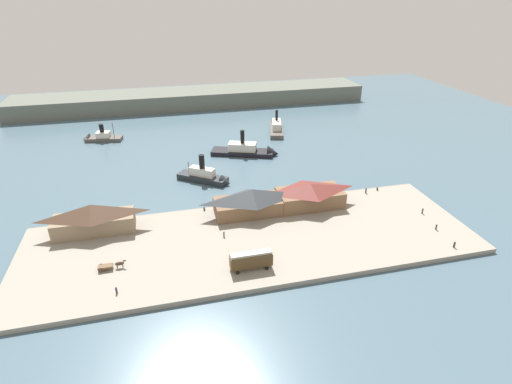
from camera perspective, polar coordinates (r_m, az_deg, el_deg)
name	(u,v)px	position (r m, az deg, el deg)	size (l,w,h in m)	color
ground_plane	(235,201)	(118.67, -2.93, -1.35)	(320.00, 320.00, 0.00)	#476070
quay_promenade	(253,241)	(99.93, -0.45, -6.90)	(110.00, 36.00, 1.20)	gray
seawall_edge	(238,206)	(115.33, -2.58, -1.96)	(110.00, 0.80, 1.00)	slate
ferry_shed_east_terminal	(93,218)	(108.09, -22.04, -3.44)	(19.90, 7.39, 7.77)	#847056
ferry_shed_customs_shed	(252,201)	(108.69, -0.55, -1.27)	(20.63, 8.86, 7.13)	brown
ferry_shed_central_terminal	(310,194)	(113.60, 7.64, -0.35)	(18.41, 9.76, 6.61)	brown
street_tram	(251,259)	(88.51, -0.70, -9.53)	(9.28, 2.56, 4.27)	#4C381E
horse_cart	(110,266)	(94.91, -19.92, -9.75)	(6.01, 1.59, 1.87)	brown
pedestrian_walking_east	(366,190)	(124.79, 15.29, 0.21)	(0.44, 0.44, 1.79)	#33384C
pedestrian_near_cart	(116,290)	(88.11, -19.15, -12.98)	(0.40, 0.40, 1.62)	#33384C
pedestrian_near_east_shed	(224,234)	(100.28, -4.57, -5.96)	(0.39, 0.39, 1.59)	#6B5B4C
pedestrian_at_waters_edge	(436,227)	(112.49, 24.14, -4.52)	(0.41, 0.41, 1.67)	#3D4C42
pedestrian_standing_center	(454,245)	(107.04, 26.26, -6.68)	(0.42, 0.42, 1.68)	#232328
pedestrian_near_west_shed	(423,211)	(118.69, 22.49, -2.49)	(0.42, 0.42, 1.70)	#3D4C42
mooring_post_west	(377,189)	(127.58, 16.79, 0.43)	(0.44, 0.44, 0.90)	black
mooring_post_center_west	(204,209)	(112.25, -7.33, -2.38)	(0.44, 0.44, 0.90)	black
ferry_approaching_east	(99,137)	(177.80, -21.27, 7.20)	(16.20, 7.60, 8.94)	#514C47
ferry_approaching_west	(251,151)	(151.33, -0.77, 5.83)	(25.69, 14.47, 11.56)	black
ferry_moored_east	(207,177)	(130.69, -6.96, 2.15)	(17.31, 14.38, 10.23)	#23282D
ferry_outer_harbor	(276,127)	(178.71, 2.90, 9.22)	(10.77, 22.73, 10.60)	#514C47
far_headland	(194,98)	(219.79, -8.71, 13.03)	(180.00, 24.00, 8.00)	#60665B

